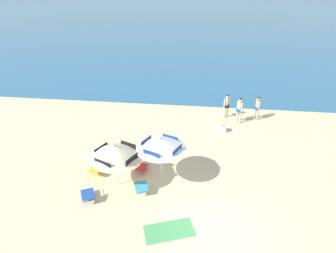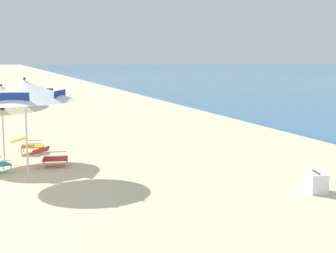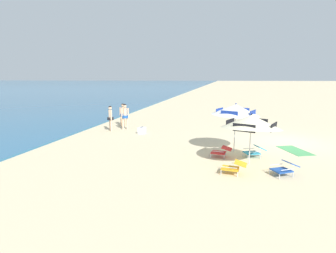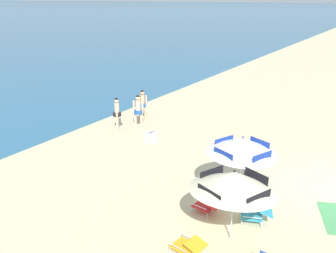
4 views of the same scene
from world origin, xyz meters
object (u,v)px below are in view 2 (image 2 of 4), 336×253
object	(u,v)px
beach_umbrella_striped_second	(25,91)
lounge_chair_spare_folded	(28,144)
lounge_chair_under_umbrella	(50,156)
beach_umbrella_striped_main	(2,97)
cooler_box	(316,182)

from	to	relation	value
beach_umbrella_striped_second	lounge_chair_spare_folded	bearing A→B (deg)	177.79
lounge_chair_under_umbrella	lounge_chair_spare_folded	bearing A→B (deg)	-167.18
beach_umbrella_striped_main	cooler_box	bearing A→B (deg)	50.69
beach_umbrella_striped_second	lounge_chair_spare_folded	xyz separation A→B (m)	(-3.08, 0.12, -1.68)
lounge_chair_spare_folded	cooler_box	world-z (taller)	lounge_chair_spare_folded
lounge_chair_under_umbrella	lounge_chair_spare_folded	distance (m)	2.05
beach_umbrella_striped_second	cooler_box	distance (m)	6.47
beach_umbrella_striped_second	lounge_chair_under_umbrella	world-z (taller)	beach_umbrella_striped_second
lounge_chair_under_umbrella	beach_umbrella_striped_second	bearing A→B (deg)	-28.09
lounge_chair_spare_folded	cooler_box	xyz separation A→B (m)	(6.09, 5.32, -0.08)
lounge_chair_under_umbrella	lounge_chair_spare_folded	size ratio (longest dim) A/B	1.00
cooler_box	beach_umbrella_striped_main	bearing A→B (deg)	-129.31
beach_umbrella_striped_second	lounge_chair_under_umbrella	xyz separation A→B (m)	(-1.08, 0.57, -1.68)
cooler_box	beach_umbrella_striped_second	bearing A→B (deg)	-118.99
lounge_chair_spare_folded	cooler_box	bearing A→B (deg)	41.15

